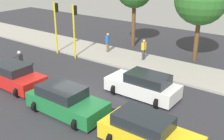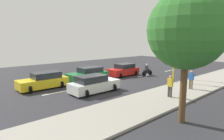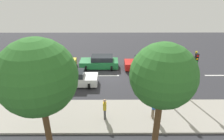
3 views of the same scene
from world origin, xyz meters
The scene contains 18 objects.
ground_plane centered at (0.00, 0.00, -0.05)m, with size 40.00×60.00×0.10m, color #2D2D33.
sidewalk centered at (7.00, 0.00, 0.07)m, with size 4.00×60.00×0.15m, color #9E998E.
lane_stripe_far_north centered at (0.00, -12.00, 0.01)m, with size 0.20×2.40×0.01m, color white.
lane_stripe_north centered at (0.00, -6.00, 0.01)m, with size 0.20×2.40×0.01m, color white.
lane_stripe_mid centered at (0.00, 0.00, 0.01)m, with size 0.20×2.40×0.01m, color white.
lane_stripe_south centered at (0.00, 6.00, 0.01)m, with size 0.20×2.40×0.01m, color white.
lane_stripe_far_south centered at (0.00, 12.00, 0.01)m, with size 0.20×2.40×0.01m, color white.
car_yellow_cab centered at (-2.21, -6.13, 0.71)m, with size 2.26×4.45×1.52m.
car_white centered at (2.01, -3.39, 0.71)m, with size 2.26×4.48×1.52m.
car_red centered at (-1.77, 4.04, 0.71)m, with size 2.33×4.10×1.52m.
car_green centered at (-2.22, -1.05, 0.71)m, with size 2.36×4.54×1.52m.
motorcycle centered at (0.24, 6.30, 0.64)m, with size 0.60×1.30×1.53m.
pedestrian_near_signal centered at (7.39, 3.43, 1.06)m, with size 0.40×0.24×1.69m.
pedestrian_by_tree centered at (7.48, -0.16, 1.06)m, with size 0.40×0.24×1.69m.
traffic_light_corner centered at (4.85, 7.06, 2.93)m, with size 0.49×0.24×4.50m.
traffic_light_midblock centered at (4.85, 4.89, 2.93)m, with size 0.49×0.24×4.50m.
street_tree_north centered at (10.61, 2.86, 5.26)m, with size 3.32×3.32×6.97m.
street_tree_south centered at (10.23, -3.43, 5.01)m, with size 4.13×4.13×7.10m.
Camera 3 is at (18.87, 0.33, 9.44)m, focal length 30.35 mm.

